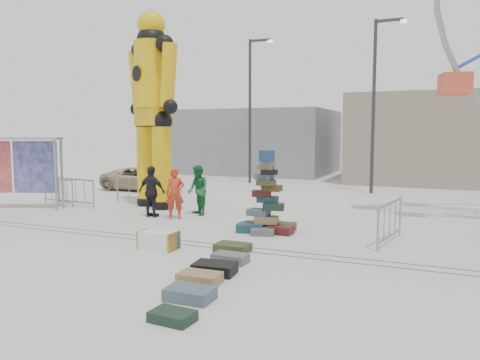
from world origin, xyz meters
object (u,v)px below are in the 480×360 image
at_px(lamp_post_right, 376,97).
at_px(pedestrian_red, 175,193).
at_px(crash_test_dummy, 153,102).
at_px(banner_scaffold, 12,156).
at_px(steamer_trunk, 159,240).
at_px(pedestrian_green, 198,190).
at_px(pedestrian_black, 152,192).
at_px(barricade_wheel_front, 390,222).
at_px(lamp_post_left, 251,103).
at_px(suitcase_tower, 266,209).
at_px(parked_suv, 142,179).
at_px(barricade_dummy_c, 141,189).
at_px(barricade_dummy_b, 76,192).
at_px(barricade_dummy_a, 58,191).

relative_size(lamp_post_right, pedestrian_red, 4.72).
xyz_separation_m(crash_test_dummy, banner_scaffold, (-4.58, -2.46, -1.99)).
height_order(steamer_trunk, pedestrian_green, pedestrian_green).
bearing_deg(pedestrian_black, barricade_wheel_front, 176.32).
bearing_deg(pedestrian_black, pedestrian_red, -175.45).
xyz_separation_m(lamp_post_left, steamer_trunk, (3.55, -15.00, -4.27)).
bearing_deg(barricade_wheel_front, suitcase_tower, 98.68).
height_order(crash_test_dummy, parked_suv, crash_test_dummy).
height_order(steamer_trunk, barricade_dummy_c, barricade_dummy_c).
bearing_deg(lamp_post_left, barricade_dummy_b, -106.43).
xyz_separation_m(pedestrian_black, parked_suv, (-4.61, 6.01, -0.29)).
bearing_deg(barricade_dummy_b, pedestrian_black, -2.60).
bearing_deg(crash_test_dummy, barricade_dummy_b, -136.18).
relative_size(lamp_post_left, parked_suv, 1.93).
bearing_deg(barricade_dummy_a, parked_suv, 103.05).
xyz_separation_m(steamer_trunk, barricade_dummy_b, (-6.67, 4.44, 0.33)).
bearing_deg(barricade_wheel_front, pedestrian_black, 94.46).
bearing_deg(pedestrian_black, barricade_dummy_a, -6.26).
relative_size(banner_scaffold, barricade_dummy_a, 1.84).
height_order(steamer_trunk, parked_suv, parked_suv).
distance_m(barricade_dummy_c, barricade_wheel_front, 10.73).
height_order(barricade_dummy_c, pedestrian_green, pedestrian_green).
bearing_deg(parked_suv, pedestrian_red, -135.74).
xyz_separation_m(suitcase_tower, crash_test_dummy, (-5.49, 2.52, 3.34)).
distance_m(banner_scaffold, barricade_dummy_c, 4.96).
height_order(lamp_post_left, steamer_trunk, lamp_post_left).
bearing_deg(pedestrian_black, lamp_post_left, -83.22).
bearing_deg(pedestrian_red, barricade_wheel_front, -32.47).
bearing_deg(steamer_trunk, pedestrian_green, 107.72).
bearing_deg(steamer_trunk, pedestrian_black, 126.92).
relative_size(crash_test_dummy, barricade_dummy_b, 3.79).
xyz_separation_m(lamp_post_right, pedestrian_black, (-6.07, -9.36, -3.62)).
relative_size(banner_scaffold, barricade_dummy_c, 1.84).
xyz_separation_m(barricade_dummy_c, pedestrian_green, (3.61, -1.77, 0.32)).
relative_size(barricade_dummy_c, parked_suv, 0.48).
height_order(lamp_post_right, banner_scaffold, lamp_post_right).
xyz_separation_m(crash_test_dummy, pedestrian_black, (1.11, -1.83, -3.13)).
xyz_separation_m(lamp_post_left, banner_scaffold, (-4.77, -12.00, -2.47)).
height_order(suitcase_tower, pedestrian_red, suitcase_tower).
relative_size(suitcase_tower, parked_suv, 0.57).
height_order(suitcase_tower, barricade_dummy_a, suitcase_tower).
xyz_separation_m(barricade_dummy_a, pedestrian_green, (6.10, 0.23, 0.32)).
distance_m(steamer_trunk, barricade_dummy_c, 8.08).
relative_size(crash_test_dummy, barricade_dummy_a, 3.79).
height_order(lamp_post_left, parked_suv, lamp_post_left).
height_order(barricade_dummy_c, pedestrian_black, pedestrian_black).
bearing_deg(barricade_wheel_front, barricade_dummy_b, 92.60).
bearing_deg(lamp_post_right, barricade_dummy_c, -141.75).
xyz_separation_m(banner_scaffold, pedestrian_red, (6.58, 0.68, -1.16)).
xyz_separation_m(lamp_post_right, steamer_trunk, (-3.45, -13.00, -4.27)).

